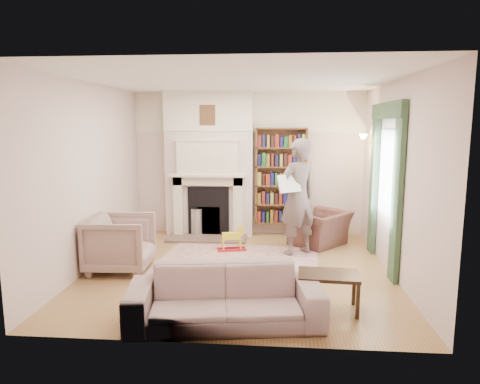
# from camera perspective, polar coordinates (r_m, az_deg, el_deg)

# --- Properties ---
(floor) EXTENTS (4.50, 4.50, 0.00)m
(floor) POSITION_cam_1_polar(r_m,az_deg,el_deg) (6.60, -0.18, -10.26)
(floor) COLOR olive
(floor) RESTS_ON ground
(ceiling) EXTENTS (4.50, 4.50, 0.00)m
(ceiling) POSITION_cam_1_polar(r_m,az_deg,el_deg) (6.26, -0.19, 14.72)
(ceiling) COLOR white
(ceiling) RESTS_ON wall_back
(wall_back) EXTENTS (4.50, 0.00, 4.50)m
(wall_back) POSITION_cam_1_polar(r_m,az_deg,el_deg) (8.51, 1.10, 3.76)
(wall_back) COLOR beige
(wall_back) RESTS_ON floor
(wall_front) EXTENTS (4.50, 0.00, 4.50)m
(wall_front) POSITION_cam_1_polar(r_m,az_deg,el_deg) (4.07, -2.88, -2.00)
(wall_front) COLOR beige
(wall_front) RESTS_ON floor
(wall_left) EXTENTS (0.00, 4.50, 4.50)m
(wall_left) POSITION_cam_1_polar(r_m,az_deg,el_deg) (6.84, -19.32, 1.98)
(wall_left) COLOR beige
(wall_left) RESTS_ON floor
(wall_right) EXTENTS (0.00, 4.50, 4.50)m
(wall_right) POSITION_cam_1_polar(r_m,az_deg,el_deg) (6.49, 20.04, 1.58)
(wall_right) COLOR beige
(wall_right) RESTS_ON floor
(fireplace) EXTENTS (1.70, 0.58, 2.80)m
(fireplace) POSITION_cam_1_polar(r_m,az_deg,el_deg) (8.39, -4.11, 3.58)
(fireplace) COLOR beige
(fireplace) RESTS_ON floor
(bookcase) EXTENTS (1.00, 0.24, 1.85)m
(bookcase) POSITION_cam_1_polar(r_m,az_deg,el_deg) (8.39, 5.48, 2.10)
(bookcase) COLOR brown
(bookcase) RESTS_ON floor
(window) EXTENTS (0.02, 0.90, 1.30)m
(window) POSITION_cam_1_polar(r_m,az_deg,el_deg) (6.86, 19.07, 2.43)
(window) COLOR silver
(window) RESTS_ON wall_right
(curtain_left) EXTENTS (0.07, 0.32, 2.40)m
(curtain_left) POSITION_cam_1_polar(r_m,az_deg,el_deg) (6.21, 20.22, -0.59)
(curtain_left) COLOR #2D462D
(curtain_left) RESTS_ON floor
(curtain_right) EXTENTS (0.07, 0.32, 2.40)m
(curtain_right) POSITION_cam_1_polar(r_m,az_deg,el_deg) (7.56, 17.42, 1.16)
(curtain_right) COLOR #2D462D
(curtain_right) RESTS_ON floor
(pelmet) EXTENTS (0.09, 1.70, 0.24)m
(pelmet) POSITION_cam_1_polar(r_m,az_deg,el_deg) (6.81, 19.10, 10.23)
(pelmet) COLOR #2D462D
(pelmet) RESTS_ON wall_right
(wall_sconce) EXTENTS (0.20, 0.24, 0.24)m
(wall_sconce) POSITION_cam_1_polar(r_m,az_deg,el_deg) (7.86, 15.81, 6.65)
(wall_sconce) COLOR gold
(wall_sconce) RESTS_ON wall_right
(rug) EXTENTS (2.69, 2.16, 0.01)m
(rug) POSITION_cam_1_polar(r_m,az_deg,el_deg) (6.91, -0.36, -9.29)
(rug) COLOR beige
(rug) RESTS_ON floor
(armchair_reading) EXTENTS (1.25, 1.26, 0.62)m
(armchair_reading) POSITION_cam_1_polar(r_m,az_deg,el_deg) (7.93, 10.62, -4.78)
(armchair_reading) COLOR #442A24
(armchair_reading) RESTS_ON floor
(armchair_left) EXTENTS (0.97, 0.94, 0.84)m
(armchair_left) POSITION_cam_1_polar(r_m,az_deg,el_deg) (6.70, -15.65, -6.56)
(armchair_left) COLOR #BBA79A
(armchair_left) RESTS_ON floor
(sofa) EXTENTS (2.21, 1.12, 0.62)m
(sofa) POSITION_cam_1_polar(r_m,az_deg,el_deg) (4.84, -2.00, -13.70)
(sofa) COLOR #A79A89
(sofa) RESTS_ON floor
(man_reading) EXTENTS (0.85, 0.80, 1.95)m
(man_reading) POSITION_cam_1_polar(r_m,az_deg,el_deg) (7.17, 7.68, -0.71)
(man_reading) COLOR #62534E
(man_reading) RESTS_ON floor
(newspaper) EXTENTS (0.41, 0.34, 0.28)m
(newspaper) POSITION_cam_1_polar(r_m,az_deg,el_deg) (6.93, 6.57, 1.14)
(newspaper) COLOR white
(newspaper) RESTS_ON man_reading
(coffee_table) EXTENTS (0.73, 0.49, 0.45)m
(coffee_table) POSITION_cam_1_polar(r_m,az_deg,el_deg) (5.28, 11.64, -12.89)
(coffee_table) COLOR #301E10
(coffee_table) RESTS_ON floor
(paraffin_heater) EXTENTS (0.25, 0.25, 0.55)m
(paraffin_heater) POSITION_cam_1_polar(r_m,az_deg,el_deg) (8.46, -5.76, -4.03)
(paraffin_heater) COLOR #B6B7BE
(paraffin_heater) RESTS_ON floor
(rocking_horse) EXTENTS (0.53, 0.31, 0.44)m
(rocking_horse) POSITION_cam_1_polar(r_m,az_deg,el_deg) (7.44, -1.14, -6.25)
(rocking_horse) COLOR yellow
(rocking_horse) RESTS_ON rug
(board_game) EXTENTS (0.38, 0.38, 0.03)m
(board_game) POSITION_cam_1_polar(r_m,az_deg,el_deg) (6.32, -2.30, -10.89)
(board_game) COLOR gold
(board_game) RESTS_ON rug
(game_box_lid) EXTENTS (0.35, 0.30, 0.05)m
(game_box_lid) POSITION_cam_1_polar(r_m,az_deg,el_deg) (6.75, -4.33, -9.50)
(game_box_lid) COLOR red
(game_box_lid) RESTS_ON rug
(comic_annuals) EXTENTS (0.71, 1.00, 0.02)m
(comic_annuals) POSITION_cam_1_polar(r_m,az_deg,el_deg) (6.28, 2.64, -11.10)
(comic_annuals) COLOR red
(comic_annuals) RESTS_ON rug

